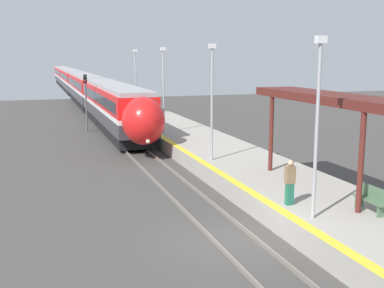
% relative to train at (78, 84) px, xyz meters
% --- Properties ---
extents(ground_plane, '(120.00, 120.00, 0.00)m').
position_rel_train_xyz_m(ground_plane, '(0.00, -59.37, -2.30)').
color(ground_plane, '#423F3D').
extents(rail_left, '(0.08, 90.00, 0.15)m').
position_rel_train_xyz_m(rail_left, '(-0.72, -59.37, -2.23)').
color(rail_left, slate).
rests_on(rail_left, ground_plane).
extents(rail_right, '(0.08, 90.00, 0.15)m').
position_rel_train_xyz_m(rail_right, '(0.72, -59.37, -2.23)').
color(rail_right, slate).
rests_on(rail_right, ground_plane).
extents(train, '(2.77, 93.41, 4.03)m').
position_rel_train_xyz_m(train, '(0.00, 0.00, 0.00)').
color(train, black).
rests_on(train, ground_plane).
extents(platform_right, '(4.86, 64.00, 0.86)m').
position_rel_train_xyz_m(platform_right, '(4.11, -59.37, -1.87)').
color(platform_right, '#9E998E').
rests_on(platform_right, ground_plane).
extents(platform_bench, '(0.44, 1.60, 0.89)m').
position_rel_train_xyz_m(platform_bench, '(4.87, -60.38, -0.97)').
color(platform_bench, '#4C6B4C').
rests_on(platform_bench, platform_right).
extents(person_waiting, '(0.36, 0.22, 1.69)m').
position_rel_train_xyz_m(person_waiting, '(2.49, -58.75, -0.57)').
color(person_waiting, '#1E604C').
rests_on(person_waiting, platform_right).
extents(railway_signal, '(0.28, 0.28, 4.81)m').
position_rel_train_xyz_m(railway_signal, '(-2.20, -33.00, 0.61)').
color(railway_signal, '#59595E').
rests_on(railway_signal, ground_plane).
extents(lamppost_near, '(0.36, 0.20, 6.06)m').
position_rel_train_xyz_m(lamppost_near, '(2.51, -60.32, 1.98)').
color(lamppost_near, '#9E9EA3').
rests_on(lamppost_near, platform_right).
extents(lamppost_mid, '(0.36, 0.20, 6.06)m').
position_rel_train_xyz_m(lamppost_mid, '(2.51, -50.45, 1.98)').
color(lamppost_mid, '#9E9EA3').
rests_on(lamppost_mid, platform_right).
extents(lamppost_far, '(0.36, 0.20, 6.06)m').
position_rel_train_xyz_m(lamppost_far, '(2.51, -40.58, 1.98)').
color(lamppost_far, '#9E9EA3').
rests_on(lamppost_far, platform_right).
extents(lamppost_farthest, '(0.36, 0.20, 6.06)m').
position_rel_train_xyz_m(lamppost_farthest, '(2.51, -30.71, 1.98)').
color(lamppost_farthest, '#9E9EA3').
rests_on(lamppost_farthest, platform_right).
extents(station_canopy, '(2.02, 9.68, 3.92)m').
position_rel_train_xyz_m(station_canopy, '(4.92, -56.95, 2.18)').
color(station_canopy, '#511E19').
rests_on(station_canopy, platform_right).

